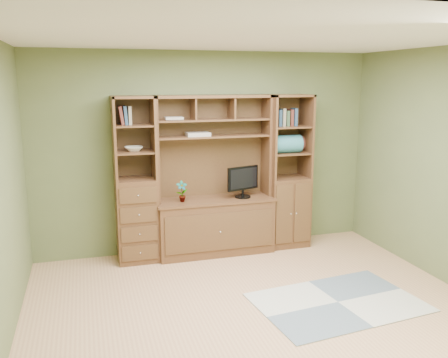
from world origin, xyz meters
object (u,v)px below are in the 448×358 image
object	(u,v)px
center_hutch	(215,176)
monitor	(243,176)
right_tower	(287,171)
left_tower	(136,180)

from	to	relation	value
center_hutch	monitor	xyz separation A→B (m)	(0.37, -0.03, -0.01)
right_tower	monitor	bearing A→B (deg)	-173.49
left_tower	right_tower	bearing A→B (deg)	0.00
right_tower	monitor	distance (m)	0.66
monitor	center_hutch	bearing A→B (deg)	157.53
left_tower	right_tower	size ratio (longest dim) A/B	1.00
center_hutch	right_tower	xyz separation A→B (m)	(1.02, 0.04, 0.00)
left_tower	monitor	world-z (taller)	left_tower
right_tower	monitor	size ratio (longest dim) A/B	3.62
left_tower	right_tower	world-z (taller)	same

